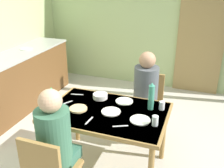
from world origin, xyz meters
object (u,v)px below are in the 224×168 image
Objects in this scene: chair_far_diner at (147,102)px; water_bottle_green_near at (151,97)px; kitchen_counter at (17,81)px; water_bottle_green_far at (52,100)px; dining_table at (107,117)px; person_far_diner at (146,87)px; serving_bowl_center at (100,96)px; person_near_diner at (55,135)px.

chair_far_diner is 2.84× the size of water_bottle_green_near.
kitchen_counter is 1.78m from water_bottle_green_far.
water_bottle_green_far is at bearing -38.17° from kitchen_counter.
person_far_diner is at bearing 67.73° from dining_table.
person_far_diner is 2.51× the size of water_bottle_green_near.
serving_bowl_center is (0.35, 0.46, -0.10)m from water_bottle_green_far.
kitchen_counter is 7.43× the size of water_bottle_green_near.
kitchen_counter is 2.96× the size of person_near_diner.
person_far_diner is (-0.00, -0.14, 0.28)m from chair_far_diner.
kitchen_counter is 2.96× the size of person_far_diner.
water_bottle_green_near is at bearing 105.29° from chair_far_diner.
water_bottle_green_near is (0.66, 0.84, 0.09)m from person_near_diner.
person_far_diner reaches higher than serving_bowl_center.
person_near_diner is (-0.24, -0.64, 0.13)m from dining_table.
kitchen_counter is 13.41× the size of serving_bowl_center.
person_near_diner is 0.53m from water_bottle_green_far.
water_bottle_green_far reaches higher than dining_table.
water_bottle_green_far is 0.58m from serving_bowl_center.
kitchen_counter is 2.45m from water_bottle_green_near.
person_far_diner reaches higher than water_bottle_green_near.
person_far_diner reaches higher than water_bottle_green_far.
person_far_diner reaches higher than dining_table.
water_bottle_green_far is 1.64× the size of serving_bowl_center.
chair_far_diner reaches higher than serving_bowl_center.
person_far_diner is (2.16, -0.23, 0.33)m from kitchen_counter.
water_bottle_green_far reaches higher than serving_bowl_center.
kitchen_counter is at bearing 163.85° from water_bottle_green_near.
water_bottle_green_near is at bearing 51.90° from person_near_diner.
kitchen_counter is 8.16× the size of water_bottle_green_far.
chair_far_diner is at bearing -2.49° from kitchen_counter.
water_bottle_green_near is (0.16, -0.58, 0.37)m from chair_far_diner.
chair_far_diner is at bearing -90.00° from person_far_diner.
kitchen_counter reaches higher than serving_bowl_center.
person_near_diner is 4.53× the size of serving_bowl_center.
serving_bowl_center is at bearing 52.79° from water_bottle_green_far.
person_near_diner is at bearing -128.10° from water_bottle_green_near.
water_bottle_green_far is at bearing 46.75° from person_far_diner.
chair_far_diner is 5.12× the size of serving_bowl_center.
water_bottle_green_near is at bearing -5.15° from serving_bowl_center.
person_near_diner reaches higher than kitchen_counter.
water_bottle_green_near reaches higher than chair_far_diner.
water_bottle_green_far is at bearing 51.00° from chair_far_diner.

